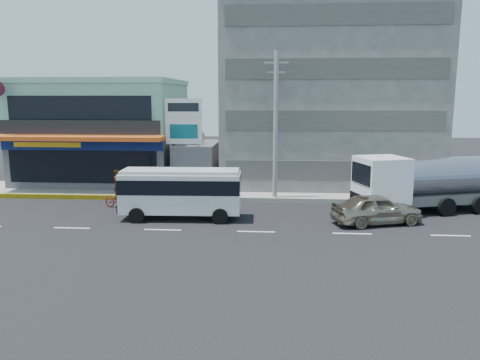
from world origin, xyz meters
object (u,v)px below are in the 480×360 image
sedan (377,209)px  motorcycle_rider (118,195)px  billboard (184,127)px  utility_pole_near (276,125)px  concrete_building (325,97)px  tanker_truck (421,182)px  minibus (181,190)px  satellite_dish (195,143)px  shop_building (105,134)px

sedan → motorcycle_rider: size_ratio=2.04×
billboard → utility_pole_near: 6.75m
concrete_building → motorcycle_rider: concrete_building is taller
concrete_building → tanker_truck: (4.95, -9.92, -5.13)m
minibus → tanker_truck: size_ratio=0.76×
tanker_truck → sedan: bearing=-137.5°
satellite_dish → billboard: billboard is taller
billboard → shop_building: bearing=147.7°
concrete_building → tanker_truck: concrete_building is taller
minibus → shop_building: bearing=126.6°
shop_building → sedan: bearing=-31.1°
utility_pole_near → tanker_truck: bearing=-14.5°
shop_building → tanker_truck: (22.95, -8.86, -2.13)m
concrete_building → minibus: (-9.45, -12.59, -5.27)m
shop_building → tanker_truck: bearing=-21.1°
minibus → concrete_building: bearing=53.1°
sedan → billboard: bearing=43.3°
tanker_truck → minibus: bearing=-169.5°
utility_pole_near → minibus: (-5.45, -4.99, -3.42)m
shop_building → motorcycle_rider: size_ratio=5.05×
shop_building → concrete_building: concrete_building is taller
minibus → tanker_truck: 14.65m
satellite_dish → sedan: 14.94m
sedan → tanker_truck: (3.28, 3.01, 1.02)m
utility_pole_near → shop_building: bearing=154.9°
minibus → sedan: size_ratio=1.40×
satellite_dish → tanker_truck: satellite_dish is taller
shop_building → sedan: (19.67, -11.87, -3.14)m
shop_building → motorcycle_rider: 10.49m
minibus → tanker_truck: tanker_truck is taller
tanker_truck → utility_pole_near: bearing=165.5°
satellite_dish → shop_building: bearing=159.8°
minibus → utility_pole_near: bearing=42.4°
tanker_truck → motorcycle_rider: 18.98m
minibus → motorcycle_rider: bearing=152.4°
shop_building → minibus: size_ratio=1.77×
shop_building → concrete_building: size_ratio=0.77×
shop_building → sedan: size_ratio=2.48×
concrete_building → sedan: 14.41m
concrete_building → minibus: concrete_building is taller
concrete_building → tanker_truck: 12.21m
shop_building → billboard: size_ratio=1.80×
concrete_building → satellite_dish: 11.30m
concrete_building → shop_building: bearing=-176.6°
concrete_building → billboard: bearing=-151.1°
satellite_dish → motorcycle_rider: bearing=-122.8°
concrete_building → utility_pole_near: 8.79m
utility_pole_near → satellite_dish: bearing=149.0°
satellite_dish → sedan: satellite_dish is taller
shop_building → billboard: bearing=-32.3°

